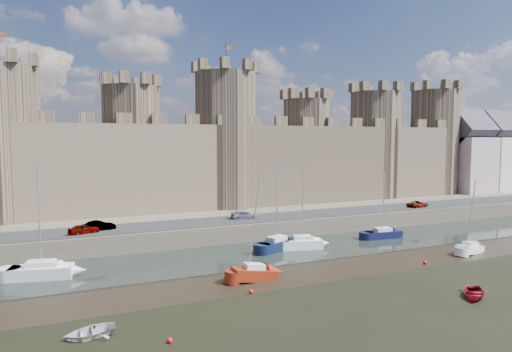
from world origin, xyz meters
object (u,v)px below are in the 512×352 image
object	(u,v)px
car_1	(99,226)
sailboat_0	(41,271)
sailboat_3	(383,233)
sailboat_5	(470,248)
car_0	(84,229)
sailboat_1	(277,244)
car_3	(418,204)
sailboat_4	(254,273)
sailboat_2	(302,243)
car_2	(244,215)

from	to	relation	value
car_1	sailboat_0	size ratio (longest dim) A/B	0.35
sailboat_3	sailboat_5	xyz separation A→B (m)	(4.38, -11.20, -0.06)
car_0	sailboat_1	xyz separation A→B (m)	(22.52, -8.18, -2.26)
car_0	sailboat_0	xyz separation A→B (m)	(-4.66, -8.98, -2.26)
car_0	car_1	bearing A→B (deg)	-71.97
car_0	car_3	distance (m)	53.64
car_3	sailboat_4	bearing A→B (deg)	106.64
sailboat_2	car_2	bearing A→B (deg)	121.99
car_2	sailboat_2	bearing A→B (deg)	-156.86
sailboat_1	sailboat_4	size ratio (longest dim) A/B	1.04
car_0	sailboat_3	world-z (taller)	sailboat_3
sailboat_0	sailboat_3	size ratio (longest dim) A/B	1.21
car_3	sailboat_2	world-z (taller)	sailboat_2
sailboat_5	car_0	bearing A→B (deg)	140.94
sailboat_1	sailboat_5	size ratio (longest dim) A/B	1.21
sailboat_3	sailboat_4	size ratio (longest dim) A/B	0.87
sailboat_2	sailboat_3	distance (m)	13.77
car_0	car_1	world-z (taller)	car_1
sailboat_0	car_0	bearing A→B (deg)	75.55
sailboat_1	car_2	bearing A→B (deg)	69.46
car_2	sailboat_3	xyz separation A→B (m)	(17.35, -9.81, -2.34)
car_1	sailboat_3	distance (m)	38.84
sailboat_2	sailboat_0	bearing A→B (deg)	-166.56
car_2	sailboat_3	size ratio (longest dim) A/B	0.43
car_3	sailboat_5	world-z (taller)	sailboat_5
car_3	sailboat_1	world-z (taller)	sailboat_1
sailboat_3	car_3	bearing A→B (deg)	34.71
car_1	car_3	size ratio (longest dim) A/B	0.98
car_1	car_2	bearing A→B (deg)	-98.60
sailboat_1	sailboat_4	world-z (taller)	sailboat_1
car_0	car_3	xyz separation A→B (m)	(53.64, -0.03, -0.06)
sailboat_1	car_0	bearing A→B (deg)	137.61
car_2	sailboat_5	distance (m)	30.32
car_0	sailboat_1	size ratio (longest dim) A/B	0.33
car_1	sailboat_2	xyz separation A→B (m)	(23.89, -10.23, -2.30)
sailboat_1	sailboat_5	bearing A→B (deg)	-49.72
car_1	car_2	size ratio (longest dim) A/B	0.99
car_0	sailboat_5	xyz separation A→B (m)	(43.92, -19.23, -2.44)
car_3	sailboat_4	world-z (taller)	sailboat_4
car_1	sailboat_1	world-z (taller)	sailboat_1
sailboat_0	sailboat_3	bearing A→B (deg)	14.18
sailboat_0	sailboat_4	xyz separation A→B (m)	(19.61, -9.23, -0.08)
car_1	sailboat_4	bearing A→B (deg)	-156.25
car_2	sailboat_5	size ratio (longest dim) A/B	0.44
car_0	sailboat_2	distance (m)	27.41
car_0	car_2	size ratio (longest dim) A/B	0.91
sailboat_3	sailboat_5	size ratio (longest dim) A/B	1.02
sailboat_1	sailboat_2	distance (m)	3.37
sailboat_3	sailboat_2	bearing A→B (deg)	-171.06
sailboat_0	sailboat_5	distance (m)	49.65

